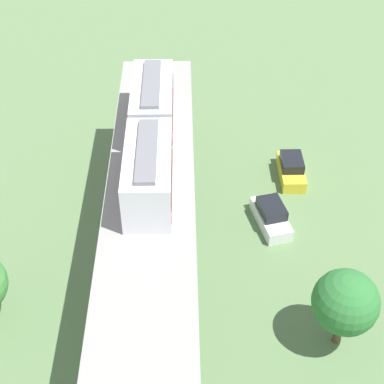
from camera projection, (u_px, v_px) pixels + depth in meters
name	position (u px, v px, depth m)	size (l,w,h in m)	color
ground_plane	(156.00, 261.00, 39.36)	(120.00, 120.00, 0.00)	#5B7A4C
viaduct	(152.00, 200.00, 35.62)	(5.20, 28.00, 7.47)	#999691
train	(151.00, 136.00, 34.89)	(2.64, 13.55, 3.24)	silver
parked_car_white	(271.00, 216.00, 41.61)	(2.74, 4.51, 1.76)	white
parked_car_yellow	(291.00, 169.00, 45.61)	(1.80, 4.20, 1.76)	yellow
tree_mid_lot	(345.00, 302.00, 32.16)	(3.80, 3.80, 5.60)	brown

